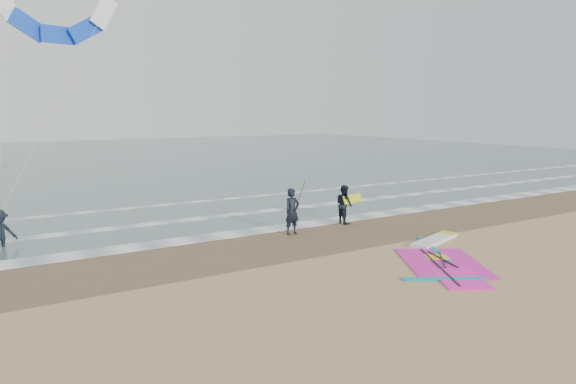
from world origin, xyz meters
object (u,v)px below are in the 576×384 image
windsurf_rig (442,256)px  surf_kite (57,22)px  person_walking (344,204)px  person_standing (292,212)px

windsurf_rig → surf_kite: surf_kite is taller
surf_kite → windsurf_rig: bearing=-54.6°
person_walking → person_standing: bearing=103.2°
person_standing → surf_kite: 14.22m
person_standing → surf_kite: bearing=124.6°
person_standing → surf_kite: surf_kite is taller
windsurf_rig → surf_kite: (-10.28, 14.48, 9.28)m
windsurf_rig → person_standing: size_ratio=3.09×
windsurf_rig → person_walking: (0.46, 6.34, 0.87)m
person_standing → person_walking: size_ratio=1.09×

